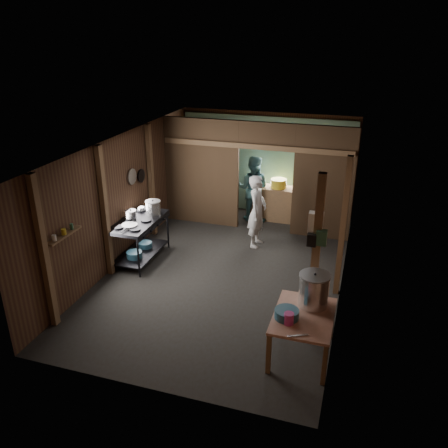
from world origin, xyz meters
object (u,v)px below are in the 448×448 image
(pink_bucket, at_px, (289,319))
(cook, at_px, (257,211))
(stove_pot_large, at_px, (153,208))
(stock_pot, at_px, (314,291))
(prep_table, at_px, (302,335))
(gas_range, at_px, (140,240))
(yellow_tub, at_px, (279,183))

(pink_bucket, distance_m, cook, 3.99)
(stove_pot_large, relative_size, cook, 0.20)
(stock_pot, xyz_separation_m, cook, (-1.63, 3.17, -0.13))
(cook, bearing_deg, prep_table, -152.72)
(gas_range, height_order, cook, cook)
(stove_pot_large, relative_size, stock_pot, 0.61)
(gas_range, height_order, prep_table, gas_range)
(gas_range, relative_size, stock_pot, 2.84)
(gas_range, xyz_separation_m, stove_pot_large, (0.17, 0.37, 0.59))
(stove_pot_large, bearing_deg, yellow_tub, 51.22)
(stock_pot, height_order, pink_bucket, stock_pot)
(prep_table, bearing_deg, gas_range, 151.02)
(stock_pot, distance_m, yellow_tub, 5.02)
(stock_pot, bearing_deg, stove_pot_large, 149.56)
(stock_pot, xyz_separation_m, yellow_tub, (-1.48, 4.80, 0.01))
(stove_pot_large, distance_m, pink_bucket, 4.33)
(pink_bucket, height_order, yellow_tub, yellow_tub)
(stove_pot_large, xyz_separation_m, yellow_tub, (2.14, 2.67, -0.08))
(prep_table, relative_size, stock_pot, 2.20)
(pink_bucket, relative_size, cook, 0.10)
(stove_pot_large, xyz_separation_m, stock_pot, (3.62, -2.13, -0.09))
(prep_table, relative_size, yellow_tub, 2.99)
(gas_range, distance_m, stock_pot, 4.21)
(stock_pot, bearing_deg, pink_bucket, -114.05)
(prep_table, xyz_separation_m, stock_pot, (0.08, 0.30, 0.60))
(cook, bearing_deg, gas_range, 126.41)
(yellow_tub, distance_m, cook, 1.64)
(prep_table, height_order, yellow_tub, yellow_tub)
(stock_pot, bearing_deg, prep_table, -105.71)
(stove_pot_large, bearing_deg, cook, 27.59)
(gas_range, xyz_separation_m, prep_table, (3.71, -2.06, -0.10))
(yellow_tub, bearing_deg, pink_bucket, -77.19)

